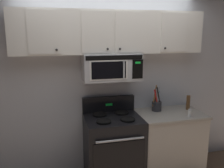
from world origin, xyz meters
TOP-DOWN VIEW (x-y plane):
  - back_wall at (0.00, 0.79)m, footprint 5.20×0.10m
  - stove_range at (0.00, 0.42)m, footprint 0.76×0.69m
  - over_range_microwave at (-0.00, 0.54)m, footprint 0.76×0.43m
  - upper_cabinets at (-0.00, 0.57)m, footprint 2.50×0.36m
  - counter_segment at (0.84, 0.43)m, footprint 0.93×0.65m
  - utensil_crock_charcoal at (0.69, 0.56)m, footprint 0.15×0.14m
  - salt_shaker at (1.02, 0.22)m, footprint 0.05×0.05m
  - pepper_mill at (1.17, 0.50)m, footprint 0.05×0.05m

SIDE VIEW (x-z plane):
  - counter_segment at x=0.84m, z-range 0.00..0.90m
  - stove_range at x=0.00m, z-range -0.09..1.03m
  - salt_shaker at x=1.02m, z-range 0.90..1.00m
  - utensil_crock_charcoal at x=0.69m, z-range 0.80..1.18m
  - pepper_mill at x=1.17m, z-range 0.90..1.11m
  - back_wall at x=0.00m, z-range 0.00..2.70m
  - over_range_microwave at x=0.00m, z-range 1.40..1.75m
  - upper_cabinets at x=0.00m, z-range 1.75..2.30m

